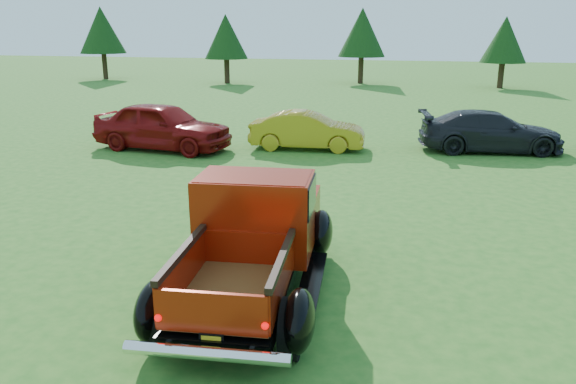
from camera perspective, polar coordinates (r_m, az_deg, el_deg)
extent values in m
plane|color=#275F1B|center=(9.26, 3.34, -7.32)|extent=(120.00, 120.00, 0.00)
cylinder|color=#332114|center=(45.06, -18.10, 12.06)|extent=(0.36, 0.36, 1.87)
cone|color=black|center=(44.97, -18.41, 15.35)|extent=(3.33, 3.33, 3.33)
cylinder|color=#332114|center=(39.82, -6.22, 12.13)|extent=(0.36, 0.36, 1.66)
cone|color=black|center=(39.72, -6.33, 15.44)|extent=(2.94, 2.94, 2.94)
cylinder|color=#332114|center=(39.71, 7.40, 12.18)|extent=(0.36, 0.36, 1.80)
cone|color=black|center=(39.61, 7.54, 15.79)|extent=(3.20, 3.20, 3.20)
cylinder|color=#332114|center=(38.72, 20.81, 11.01)|extent=(0.36, 0.36, 1.58)
cone|color=black|center=(38.62, 21.14, 14.25)|extent=(2.82, 2.82, 2.82)
cylinder|color=black|center=(7.04, -12.65, -12.48)|extent=(0.29, 0.75, 0.73)
cylinder|color=black|center=(6.69, 0.28, -13.71)|extent=(0.29, 0.75, 0.73)
cylinder|color=black|center=(9.58, -6.52, -4.22)|extent=(0.29, 0.75, 0.73)
cylinder|color=black|center=(9.32, 2.80, -4.73)|extent=(0.29, 0.75, 0.73)
cube|color=black|center=(8.11, -3.71, -7.71)|extent=(1.69, 4.40, 0.18)
cube|color=maroon|center=(9.36, -1.85, -1.88)|extent=(1.68, 1.51, 0.57)
cube|color=silver|center=(10.02, -1.15, -0.68)|extent=(1.46, 0.19, 0.46)
cube|color=maroon|center=(8.15, -3.33, -2.39)|extent=(1.72, 1.20, 1.19)
cube|color=black|center=(8.06, -3.37, -0.24)|extent=(1.75, 1.12, 0.46)
cube|color=maroon|center=(7.99, -3.40, 1.46)|extent=(1.64, 1.10, 0.07)
cube|color=brown|center=(7.04, -5.67, -10.29)|extent=(1.40, 1.94, 0.05)
cube|color=maroon|center=(7.10, -10.62, -8.13)|extent=(0.22, 1.83, 0.48)
cube|color=maroon|center=(6.82, -0.62, -8.89)|extent=(0.22, 1.83, 0.48)
cube|color=maroon|center=(7.75, -4.11, -5.73)|extent=(1.23, 0.16, 0.48)
cube|color=maroon|center=(6.15, -7.80, -12.06)|extent=(1.23, 0.17, 0.48)
cube|color=black|center=(6.99, -10.74, -6.01)|extent=(0.26, 1.83, 0.08)
cube|color=black|center=(6.71, -0.63, -6.70)|extent=(0.26, 1.83, 0.08)
ellipsoid|color=black|center=(7.02, -13.42, -11.60)|extent=(0.51, 1.01, 0.81)
ellipsoid|color=black|center=(6.62, 1.09, -12.94)|extent=(0.51, 1.01, 0.81)
ellipsoid|color=black|center=(9.56, -7.07, -3.57)|extent=(0.51, 1.01, 0.81)
ellipsoid|color=black|center=(9.27, 3.38, -4.12)|extent=(0.51, 1.01, 0.81)
cube|color=black|center=(8.33, -9.68, -8.08)|extent=(0.47, 1.94, 0.05)
cube|color=black|center=(7.99, 2.42, -8.93)|extent=(0.47, 1.94, 0.05)
cylinder|color=silver|center=(6.14, -8.28, -15.92)|extent=(1.79, 0.32, 0.15)
cube|color=black|center=(6.27, -7.79, -14.65)|extent=(0.27, 0.04, 0.14)
cube|color=gold|center=(6.26, -7.81, -14.69)|extent=(0.22, 0.03, 0.09)
sphere|color=#CC0505|center=(6.35, -13.05, -12.35)|extent=(0.08, 0.08, 0.08)
sphere|color=#CC0505|center=(6.05, -2.35, -13.43)|extent=(0.08, 0.08, 0.08)
imported|color=maroon|center=(18.16, -12.65, 6.57)|extent=(4.56, 2.28, 1.49)
imported|color=#B08D17|center=(17.81, 1.98, 6.26)|extent=(3.68, 1.53, 1.18)
imported|color=black|center=(18.56, 19.87, 5.82)|extent=(4.53, 2.37, 1.25)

